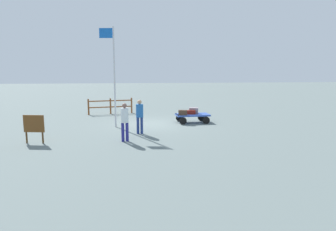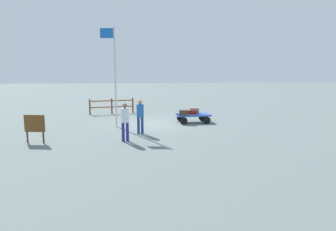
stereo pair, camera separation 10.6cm
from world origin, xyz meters
name	(u,v)px [view 2 (the right image)]	position (x,y,z in m)	size (l,w,h in m)	color
ground_plane	(154,124)	(0.00, 0.00, 0.00)	(120.00, 120.00, 0.00)	slate
luggage_cart	(193,116)	(-2.48, -0.16, 0.42)	(2.14, 1.32, 0.55)	#3255B3
suitcase_grey	(192,112)	(-2.41, -0.14, 0.67)	(0.55, 0.35, 0.25)	maroon
suitcase_tan	(184,113)	(-1.82, 0.19, 0.70)	(0.58, 0.41, 0.31)	#433025
suitcase_dark	(194,111)	(-2.62, -0.37, 0.74)	(0.63, 0.47, 0.38)	gray
worker_lead	(140,114)	(0.93, 2.81, 1.07)	(0.42, 0.42, 1.79)	navy
worker_trailing	(125,119)	(1.68, 4.43, 1.06)	(0.38, 0.38, 1.80)	navy
flagpole	(114,70)	(2.35, 0.73, 3.30)	(0.83, 0.14, 5.74)	silver
signboard	(35,125)	(5.77, 4.26, 0.82)	(0.95, 0.24, 1.30)	#4C3319
wooden_fence	(112,105)	(2.92, -4.66, 0.67)	(3.32, 0.72, 1.19)	brown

